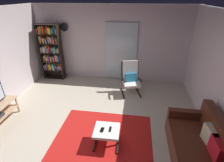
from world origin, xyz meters
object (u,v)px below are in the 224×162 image
leather_sofa (201,149)px  tv_remote (110,129)px  ottoman (107,132)px  bookshelf_near_tv (51,50)px  wall_clock (64,27)px  lounge_armchair (131,77)px  cell_phone (102,130)px

leather_sofa → tv_remote: (-1.72, 0.17, 0.10)m
ottoman → tv_remote: (0.07, 0.01, 0.08)m
bookshelf_near_tv → leather_sofa: (4.32, -3.09, -0.75)m
bookshelf_near_tv → wall_clock: 0.96m
leather_sofa → wall_clock: 5.27m
bookshelf_near_tv → ottoman: bearing=-49.3°
bookshelf_near_tv → ottoman: bookshelf_near_tv is taller
lounge_armchair → cell_phone: lounge_armchair is taller
tv_remote → cell_phone: 0.17m
ottoman → wall_clock: bearing=122.6°
leather_sofa → tv_remote: size_ratio=11.89×
bookshelf_near_tv → ottoman: (2.52, -2.94, -0.73)m
cell_phone → wall_clock: 3.98m
leather_sofa → ottoman: (-1.79, 0.16, 0.02)m
lounge_armchair → ottoman: (-0.38, -2.26, -0.20)m
bookshelf_near_tv → leather_sofa: size_ratio=1.16×
cell_phone → wall_clock: bearing=126.9°
ottoman → cell_phone: size_ratio=3.80×
leather_sofa → bookshelf_near_tv: bearing=144.4°
lounge_armchair → tv_remote: 2.27m
wall_clock → ottoman: bearing=-57.4°
leather_sofa → ottoman: leather_sofa is taller
lounge_armchair → ottoman: size_ratio=1.92×
lounge_armchair → tv_remote: size_ratio=7.10×
bookshelf_near_tv → cell_phone: bookshelf_near_tv is taller
leather_sofa → lounge_armchair: lounge_armchair is taller
bookshelf_near_tv → lounge_armchair: 3.03m
tv_remote → cell_phone: size_ratio=1.03×
tv_remote → wall_clock: wall_clock is taller
cell_phone → wall_clock: wall_clock is taller
tv_remote → cell_phone: (-0.16, -0.04, -0.00)m
leather_sofa → wall_clock: (-3.81, 3.31, 1.54)m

